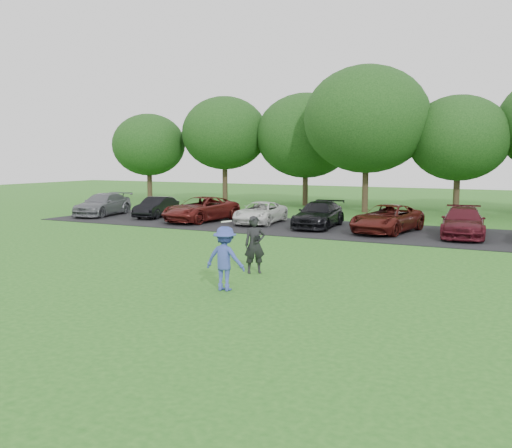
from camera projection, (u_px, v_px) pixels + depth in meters
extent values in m
plane|color=#24631C|center=(192.00, 291.00, 14.15)|extent=(100.00, 100.00, 0.00)
cube|color=black|center=(353.00, 230.00, 25.62)|extent=(32.00, 6.50, 0.03)
imported|color=#3C4CAA|center=(225.00, 258.00, 14.11)|extent=(1.07, 0.66, 1.60)
cylinder|color=white|center=(226.00, 221.00, 13.88)|extent=(0.27, 0.27, 0.08)
imported|color=black|center=(255.00, 245.00, 16.19)|extent=(0.71, 0.68, 1.64)
cube|color=black|center=(258.00, 238.00, 15.92)|extent=(0.17, 0.16, 0.10)
imported|color=slate|center=(103.00, 204.00, 31.91)|extent=(2.41, 4.45, 1.22)
imported|color=black|center=(156.00, 207.00, 30.90)|extent=(1.68, 3.50, 1.11)
imported|color=#561512|center=(201.00, 209.00, 28.96)|extent=(2.60, 4.70, 1.25)
imported|color=silver|center=(260.00, 213.00, 28.05)|extent=(2.10, 3.95, 1.06)
imported|color=black|center=(319.00, 215.00, 26.50)|extent=(1.97, 4.23, 1.19)
imported|color=#4D1410|center=(387.00, 219.00, 24.76)|extent=(2.66, 4.57, 1.20)
imported|color=#4A1019|center=(463.00, 222.00, 23.38)|extent=(2.19, 4.33, 1.20)
cylinder|color=#38281C|center=(150.00, 187.00, 41.27)|extent=(0.36, 0.36, 2.20)
ellipsoid|color=#214C19|center=(149.00, 145.00, 40.91)|extent=(5.20, 5.20, 4.42)
cylinder|color=#38281C|center=(225.00, 185.00, 39.98)|extent=(0.36, 0.36, 2.70)
ellipsoid|color=#214C19|center=(225.00, 133.00, 39.56)|extent=(5.94, 5.94, 5.05)
cylinder|color=#38281C|center=(305.00, 189.00, 38.74)|extent=(0.36, 0.36, 2.20)
ellipsoid|color=#214C19|center=(306.00, 136.00, 38.31)|extent=(6.68, 6.68, 5.68)
cylinder|color=#38281C|center=(365.00, 190.00, 33.96)|extent=(0.36, 0.36, 2.70)
ellipsoid|color=#214C19|center=(367.00, 119.00, 33.48)|extent=(7.42, 7.42, 6.31)
cylinder|color=#38281C|center=(456.00, 195.00, 32.95)|extent=(0.36, 0.36, 2.20)
ellipsoid|color=#214C19|center=(459.00, 138.00, 32.57)|extent=(5.76, 5.76, 4.90)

